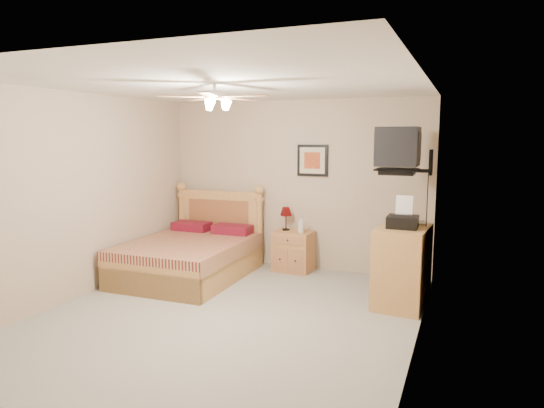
# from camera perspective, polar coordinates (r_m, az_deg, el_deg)

# --- Properties ---
(floor) EXTENTS (4.50, 4.50, 0.00)m
(floor) POSITION_cam_1_polar(r_m,az_deg,el_deg) (5.51, -5.30, -13.00)
(floor) COLOR gray
(floor) RESTS_ON ground
(ceiling) EXTENTS (4.00, 4.50, 0.04)m
(ceiling) POSITION_cam_1_polar(r_m,az_deg,el_deg) (5.18, -5.66, 13.81)
(ceiling) COLOR white
(ceiling) RESTS_ON ground
(wall_back) EXTENTS (4.00, 0.04, 2.50)m
(wall_back) POSITION_cam_1_polar(r_m,az_deg,el_deg) (7.25, 2.77, 2.27)
(wall_back) COLOR tan
(wall_back) RESTS_ON ground
(wall_front) EXTENTS (4.00, 0.04, 2.50)m
(wall_front) POSITION_cam_1_polar(r_m,az_deg,el_deg) (3.40, -23.35, -4.93)
(wall_front) COLOR tan
(wall_front) RESTS_ON ground
(wall_left) EXTENTS (0.04, 4.50, 2.50)m
(wall_left) POSITION_cam_1_polar(r_m,az_deg,el_deg) (6.37, -21.65, 0.92)
(wall_left) COLOR tan
(wall_left) RESTS_ON ground
(wall_right) EXTENTS (0.04, 4.50, 2.50)m
(wall_right) POSITION_cam_1_polar(r_m,az_deg,el_deg) (4.63, 17.03, -1.32)
(wall_right) COLOR tan
(wall_right) RESTS_ON ground
(bed) EXTENTS (1.50, 1.95, 1.25)m
(bed) POSITION_cam_1_polar(r_m,az_deg,el_deg) (6.85, -9.92, -3.49)
(bed) COLOR #A8793A
(bed) RESTS_ON ground
(nightstand) EXTENTS (0.56, 0.43, 0.59)m
(nightstand) POSITION_cam_1_polar(r_m,az_deg,el_deg) (7.17, 2.52, -5.55)
(nightstand) COLOR #BB6C3B
(nightstand) RESTS_ON ground
(table_lamp) EXTENTS (0.19, 0.19, 0.35)m
(table_lamp) POSITION_cam_1_polar(r_m,az_deg,el_deg) (7.17, 1.66, -1.72)
(table_lamp) COLOR #500809
(table_lamp) RESTS_ON nightstand
(lotion_bottle) EXTENTS (0.11, 0.11, 0.24)m
(lotion_bottle) POSITION_cam_1_polar(r_m,az_deg,el_deg) (6.99, 3.45, -2.39)
(lotion_bottle) COLOR silver
(lotion_bottle) RESTS_ON nightstand
(framed_picture) EXTENTS (0.46, 0.04, 0.46)m
(framed_picture) POSITION_cam_1_polar(r_m,az_deg,el_deg) (7.12, 4.79, 5.13)
(framed_picture) COLOR black
(framed_picture) RESTS_ON wall_back
(dresser) EXTENTS (0.61, 0.84, 0.94)m
(dresser) POSITION_cam_1_polar(r_m,az_deg,el_deg) (5.88, 15.05, -7.10)
(dresser) COLOR tan
(dresser) RESTS_ON ground
(fax_machine) EXTENTS (0.34, 0.36, 0.36)m
(fax_machine) POSITION_cam_1_polar(r_m,az_deg,el_deg) (5.70, 15.15, -0.94)
(fax_machine) COLOR black
(fax_machine) RESTS_ON dresser
(magazine_lower) EXTENTS (0.24, 0.31, 0.03)m
(magazine_lower) POSITION_cam_1_polar(r_m,az_deg,el_deg) (6.07, 15.56, -2.01)
(magazine_lower) COLOR beige
(magazine_lower) RESTS_ON dresser
(magazine_upper) EXTENTS (0.27, 0.29, 0.02)m
(magazine_upper) POSITION_cam_1_polar(r_m,az_deg,el_deg) (6.06, 15.54, -1.79)
(magazine_upper) COLOR tan
(magazine_upper) RESTS_ON magazine_lower
(wall_tv) EXTENTS (0.56, 0.46, 0.58)m
(wall_tv) POSITION_cam_1_polar(r_m,az_deg,el_deg) (5.94, 16.02, 6.12)
(wall_tv) COLOR black
(wall_tv) RESTS_ON wall_right
(ceiling_fan) EXTENTS (1.14, 1.14, 0.28)m
(ceiling_fan) POSITION_cam_1_polar(r_m,az_deg,el_deg) (4.99, -6.74, 12.40)
(ceiling_fan) COLOR white
(ceiling_fan) RESTS_ON ceiling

